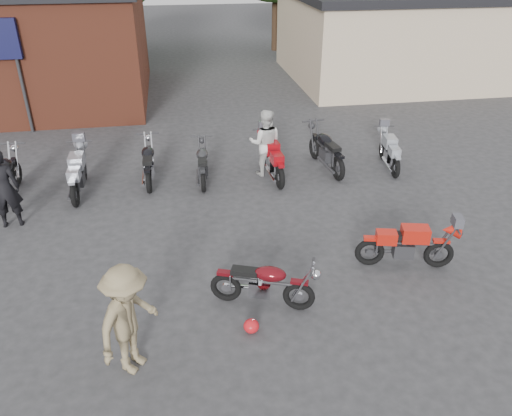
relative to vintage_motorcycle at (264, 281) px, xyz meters
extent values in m
plane|color=#2D2D2F|center=(0.69, 0.16, -0.52)|extent=(90.00, 90.00, 0.00)
cube|color=tan|center=(9.19, 15.16, 1.23)|extent=(10.00, 8.00, 3.50)
ellipsoid|color=red|center=(-0.33, -0.64, -0.40)|extent=(0.30, 0.30, 0.24)
imported|color=black|center=(-5.09, 3.69, 0.40)|extent=(0.72, 0.52, 1.84)
imported|color=silver|center=(1.03, 5.46, 0.39)|extent=(1.00, 0.85, 1.81)
imported|color=#827150|center=(-2.18, -1.08, 0.39)|extent=(1.22, 1.34, 1.81)
camera|label=1|loc=(-1.30, -6.81, 5.21)|focal=35.00mm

